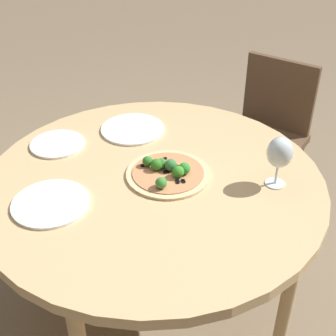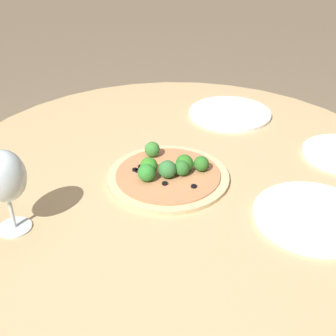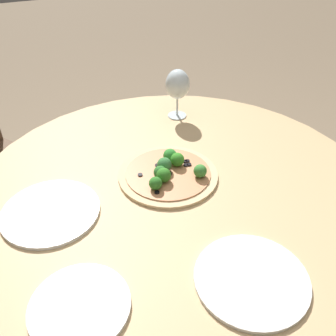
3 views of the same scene
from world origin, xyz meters
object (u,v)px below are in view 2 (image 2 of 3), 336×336
(wine_glass, at_px, (4,178))
(plate_near, at_px, (314,216))
(plate_side, at_px, (230,113))
(pizza, at_px, (168,173))

(wine_glass, bearing_deg, plate_near, 123.30)
(wine_glass, distance_m, plate_side, 0.76)
(wine_glass, relative_size, plate_near, 0.71)
(pizza, xyz_separation_m, plate_side, (-0.41, -0.02, -0.01))
(wine_glass, xyz_separation_m, plate_near, (-0.34, 0.52, -0.12))
(wine_glass, bearing_deg, pizza, 151.44)
(wine_glass, bearing_deg, plate_side, 167.71)
(plate_near, xyz_separation_m, plate_side, (-0.39, -0.36, -0.00))
(pizza, bearing_deg, plate_near, 93.23)
(pizza, bearing_deg, plate_side, -177.60)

